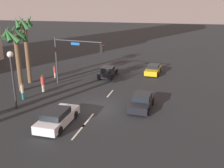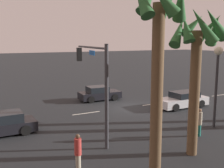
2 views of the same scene
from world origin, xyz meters
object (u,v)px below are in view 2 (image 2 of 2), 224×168
at_px(car_2, 3,125).
at_px(pedestrian_1, 156,123).
at_px(pedestrian_3, 78,151).
at_px(car_4, 182,100).
at_px(traffic_signal, 94,72).
at_px(palm_tree_0, 159,42).
at_px(streetlamp, 217,70).
at_px(pedestrian_2, 199,122).
at_px(car_1, 99,94).
at_px(palm_tree_3, 198,49).

height_order(car_2, pedestrian_1, pedestrian_1).
xyz_separation_m(car_2, pedestrian_3, (-2.34, 6.53, 0.26)).
height_order(car_4, pedestrian_3, pedestrian_3).
bearing_deg(car_2, traffic_signal, 151.09).
bearing_deg(palm_tree_0, car_2, -58.70).
bearing_deg(pedestrian_1, traffic_signal, -41.01).
bearing_deg(pedestrian_1, streetlamp, 179.96).
distance_m(pedestrian_2, pedestrian_3, 8.04).
height_order(streetlamp, pedestrian_1, streetlamp).
distance_m(car_1, palm_tree_0, 15.91).
distance_m(car_2, pedestrian_1, 9.29).
bearing_deg(palm_tree_3, pedestrian_3, -11.91).
height_order(streetlamp, palm_tree_0, palm_tree_0).
distance_m(streetlamp, palm_tree_0, 8.30).
bearing_deg(palm_tree_3, car_1, -95.41).
relative_size(streetlamp, pedestrian_3, 3.23).
xyz_separation_m(car_1, palm_tree_3, (1.30, 13.75, 4.67)).
bearing_deg(car_2, pedestrian_1, 146.26).
bearing_deg(palm_tree_0, streetlamp, -155.72).
bearing_deg(streetlamp, pedestrian_1, -0.04).
bearing_deg(car_1, palm_tree_3, 84.59).
bearing_deg(car_2, streetlamp, 157.64).
distance_m(traffic_signal, pedestrian_3, 5.49).
bearing_deg(pedestrian_1, car_4, -142.60).
xyz_separation_m(pedestrian_1, pedestrian_2, (-2.64, 0.78, -0.10)).
relative_size(car_1, traffic_signal, 0.64).
bearing_deg(streetlamp, car_2, -22.36).
height_order(car_1, palm_tree_3, palm_tree_3).
bearing_deg(pedestrian_3, traffic_signal, -123.79).
height_order(pedestrian_1, pedestrian_2, pedestrian_1).
height_order(pedestrian_2, palm_tree_0, palm_tree_0).
bearing_deg(pedestrian_2, pedestrian_3, 4.32).
bearing_deg(car_2, car_1, -147.46).
relative_size(streetlamp, pedestrian_2, 3.14).
height_order(car_1, palm_tree_0, palm_tree_0).
xyz_separation_m(car_2, streetlamp, (-12.53, 5.16, 3.19)).
distance_m(streetlamp, palm_tree_3, 5.34).
xyz_separation_m(car_2, traffic_signal, (-4.90, 2.71, 3.25)).
distance_m(car_4, streetlamp, 6.44).
bearing_deg(car_4, pedestrian_1, 37.40).
bearing_deg(palm_tree_3, pedestrian_1, -81.44).
relative_size(traffic_signal, palm_tree_0, 0.77).
bearing_deg(car_1, streetlamp, 105.64).
bearing_deg(traffic_signal, pedestrian_1, 138.99).
distance_m(car_2, pedestrian_3, 6.94).
height_order(car_1, pedestrian_1, pedestrian_1).
xyz_separation_m(car_4, palm_tree_0, (9.39, 8.55, 5.03)).
relative_size(car_4, streetlamp, 0.87).
bearing_deg(pedestrian_1, palm_tree_3, 98.56).
xyz_separation_m(car_4, traffic_signal, (9.64, 2.78, 3.25)).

